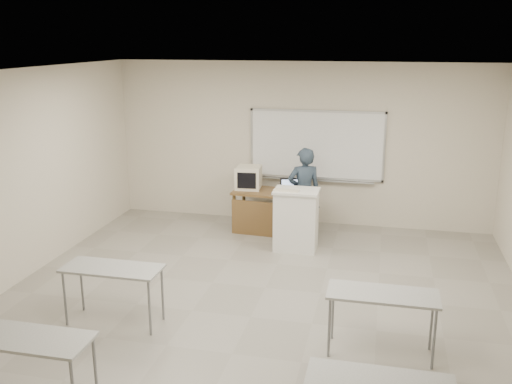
% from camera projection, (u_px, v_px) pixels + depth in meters
% --- Properties ---
extents(floor, '(7.00, 8.00, 0.01)m').
position_uv_depth(floor, '(251.00, 317.00, 7.19)').
color(floor, gray).
rests_on(floor, ground).
extents(whiteboard, '(2.48, 0.10, 1.31)m').
position_uv_depth(whiteboard, '(316.00, 146.00, 10.47)').
color(whiteboard, white).
rests_on(whiteboard, floor).
extents(student_desks, '(4.40, 2.20, 0.73)m').
position_uv_depth(student_desks, '(219.00, 319.00, 5.74)').
color(student_desks, '#ACACA7').
rests_on(student_desks, floor).
extents(instructor_desk, '(1.36, 0.68, 0.75)m').
position_uv_depth(instructor_desk, '(270.00, 205.00, 10.14)').
color(instructor_desk, brown).
rests_on(instructor_desk, floor).
extents(podium, '(0.73, 0.53, 1.02)m').
position_uv_depth(podium, '(296.00, 220.00, 9.37)').
color(podium, white).
rests_on(podium, floor).
extents(crt_monitor, '(0.44, 0.49, 0.42)m').
position_uv_depth(crt_monitor, '(249.00, 177.00, 10.35)').
color(crt_monitor, beige).
rests_on(crt_monitor, instructor_desk).
extents(laptop, '(0.36, 0.33, 0.26)m').
position_uv_depth(laptop, '(292.00, 191.00, 9.97)').
color(laptop, black).
rests_on(laptop, instructor_desk).
extents(mouse, '(0.09, 0.07, 0.03)m').
position_uv_depth(mouse, '(303.00, 191.00, 10.11)').
color(mouse, '#96999C').
rests_on(mouse, instructor_desk).
extents(keyboard, '(0.42, 0.16, 0.02)m').
position_uv_depth(keyboard, '(286.00, 190.00, 9.15)').
color(keyboard, beige).
rests_on(keyboard, podium).
extents(presenter, '(0.68, 0.56, 1.59)m').
position_uv_depth(presenter, '(304.00, 193.00, 9.91)').
color(presenter, black).
rests_on(presenter, floor).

